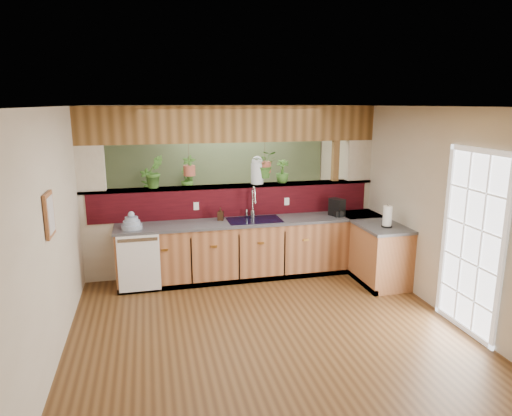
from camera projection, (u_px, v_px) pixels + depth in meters
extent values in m
cube|color=#543519|center=(253.00, 303.00, 6.17)|extent=(4.60, 7.00, 0.01)
cube|color=brown|center=(253.00, 106.00, 5.59)|extent=(4.60, 7.00, 0.01)
cube|color=beige|center=(214.00, 171.00, 9.20)|extent=(4.60, 0.02, 2.60)
cube|color=beige|center=(393.00, 347.00, 2.56)|extent=(4.60, 0.02, 2.60)
cube|color=beige|center=(63.00, 220.00, 5.36)|extent=(0.02, 7.00, 2.60)
cube|color=beige|center=(412.00, 201.00, 6.40)|extent=(0.02, 7.00, 2.60)
cube|color=beige|center=(234.00, 229.00, 7.30)|extent=(4.60, 0.15, 1.35)
cube|color=#39070D|center=(235.00, 202.00, 7.12)|extent=(4.40, 0.02, 0.45)
cube|color=brown|center=(233.00, 186.00, 7.15)|extent=(4.60, 0.21, 0.04)
cube|color=brown|center=(233.00, 124.00, 6.93)|extent=(4.60, 0.15, 0.55)
cube|color=beige|center=(91.00, 170.00, 6.60)|extent=(0.40, 0.15, 0.70)
cube|color=beige|center=(358.00, 161.00, 7.55)|extent=(0.40, 0.15, 0.70)
cube|color=brown|center=(334.00, 186.00, 7.55)|extent=(0.10, 0.10, 2.60)
cube|color=brown|center=(233.00, 186.00, 7.15)|extent=(4.60, 0.21, 0.04)
cube|color=brown|center=(233.00, 124.00, 6.93)|extent=(4.60, 0.15, 0.55)
cube|color=#596B49|center=(214.00, 171.00, 9.18)|extent=(4.55, 0.02, 2.55)
cube|color=brown|center=(254.00, 249.00, 7.06)|extent=(4.10, 0.60, 0.86)
cube|color=#424247|center=(254.00, 221.00, 6.96)|extent=(4.14, 0.64, 0.04)
cube|color=brown|center=(371.00, 250.00, 7.04)|extent=(0.60, 1.48, 0.86)
cube|color=#424247|center=(373.00, 221.00, 6.94)|extent=(0.64, 1.52, 0.04)
cube|color=brown|center=(358.00, 241.00, 7.45)|extent=(0.60, 0.60, 0.86)
cube|color=#424247|center=(360.00, 215.00, 7.35)|extent=(0.64, 0.64, 0.04)
cube|color=black|center=(258.00, 279.00, 6.89)|extent=(4.10, 0.06, 0.08)
cube|color=black|center=(354.00, 275.00, 7.07)|extent=(0.06, 1.48, 0.08)
cube|color=white|center=(139.00, 264.00, 6.37)|extent=(0.58, 0.02, 0.82)
cube|color=#B7B7B2|center=(138.00, 240.00, 6.27)|extent=(0.54, 0.01, 0.05)
cube|color=black|center=(254.00, 221.00, 6.96)|extent=(0.82, 0.50, 0.03)
cube|color=black|center=(242.00, 227.00, 6.93)|extent=(0.34, 0.40, 0.16)
cube|color=black|center=(266.00, 225.00, 7.02)|extent=(0.34, 0.40, 0.16)
cube|color=white|center=(471.00, 245.00, 5.22)|extent=(0.06, 1.02, 2.16)
cube|color=brown|center=(49.00, 215.00, 4.55)|extent=(0.03, 0.35, 0.45)
cube|color=silver|center=(51.00, 215.00, 4.55)|extent=(0.01, 0.27, 0.37)
cylinder|color=#B7B7B2|center=(253.00, 213.00, 7.13)|extent=(0.07, 0.07, 0.11)
cylinder|color=#B7B7B2|center=(253.00, 202.00, 7.09)|extent=(0.03, 0.03, 0.30)
torus|color=#B7B7B2|center=(254.00, 193.00, 6.99)|extent=(0.21, 0.09, 0.22)
cylinder|color=#B7B7B2|center=(255.00, 199.00, 6.91)|extent=(0.03, 0.03, 0.13)
cylinder|color=#B7B7B2|center=(247.00, 212.00, 7.11)|extent=(0.03, 0.03, 0.11)
cylinder|color=#8F9FB9|center=(132.00, 227.00, 6.46)|extent=(0.29, 0.29, 0.06)
cylinder|color=#8F9FB9|center=(132.00, 223.00, 6.44)|extent=(0.24, 0.24, 0.05)
cylinder|color=#8F9FB9|center=(131.00, 219.00, 6.43)|extent=(0.18, 0.18, 0.05)
sphere|color=#8F9FB9|center=(131.00, 214.00, 6.42)|extent=(0.09, 0.09, 0.09)
imported|color=#392314|center=(221.00, 214.00, 6.91)|extent=(0.11, 0.11, 0.20)
cube|color=black|center=(337.00, 207.00, 7.18)|extent=(0.15, 0.24, 0.27)
cube|color=black|center=(339.00, 214.00, 7.13)|extent=(0.13, 0.09, 0.09)
cylinder|color=silver|center=(338.00, 211.00, 7.14)|extent=(0.07, 0.07, 0.07)
cylinder|color=black|center=(387.00, 226.00, 6.56)|extent=(0.15, 0.15, 0.02)
cylinder|color=#B7B7B2|center=(387.00, 216.00, 6.52)|extent=(0.02, 0.02, 0.33)
cylinder|color=white|center=(387.00, 216.00, 6.52)|extent=(0.13, 0.13, 0.29)
cylinder|color=silver|center=(257.00, 173.00, 7.19)|extent=(0.20, 0.20, 0.33)
sphere|color=silver|center=(257.00, 162.00, 7.15)|extent=(0.18, 0.18, 0.18)
imported|color=#366523|center=(155.00, 172.00, 6.81)|extent=(0.33, 0.29, 0.50)
imported|color=#366523|center=(282.00, 171.00, 7.28)|extent=(0.25, 0.25, 0.37)
cylinder|color=brown|center=(189.00, 155.00, 6.88)|extent=(0.01, 0.01, 0.35)
cylinder|color=#964A36|center=(189.00, 171.00, 6.93)|extent=(0.18, 0.18, 0.15)
imported|color=#366523|center=(189.00, 155.00, 6.88)|extent=(0.24, 0.20, 0.39)
cylinder|color=brown|center=(265.00, 153.00, 7.15)|extent=(0.01, 0.01, 0.33)
cylinder|color=#964A36|center=(265.00, 167.00, 7.20)|extent=(0.20, 0.20, 0.17)
imported|color=#366523|center=(265.00, 151.00, 7.14)|extent=(0.44, 0.40, 0.43)
cube|color=black|center=(173.00, 215.00, 8.95)|extent=(1.47, 0.58, 0.95)
imported|color=#366523|center=(147.00, 180.00, 8.68)|extent=(0.25, 0.18, 0.45)
imported|color=#366523|center=(187.00, 179.00, 8.86)|extent=(0.32, 0.32, 0.45)
imported|color=#366523|center=(264.00, 231.00, 8.35)|extent=(0.78, 0.73, 0.70)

